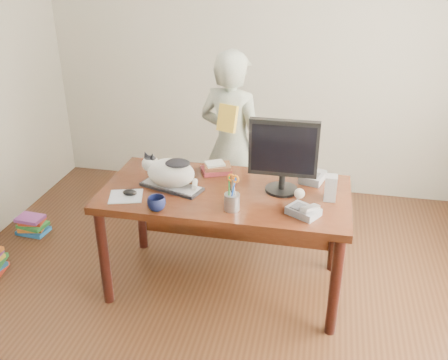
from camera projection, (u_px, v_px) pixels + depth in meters
room at (201, 136)px, 2.45m from camera, size 4.50×4.50×4.50m
desk at (228, 205)px, 3.38m from camera, size 1.60×0.80×0.75m
keyboard at (172, 186)px, 3.27m from camera, size 0.44×0.27×0.02m
cat at (169, 171)px, 3.23m from camera, size 0.40×0.28×0.23m
monitor at (283, 153)px, 3.10m from camera, size 0.43×0.21×0.49m
pen_cup at (232, 200)px, 2.99m from camera, size 0.12×0.12×0.24m
mousepad at (126, 196)px, 3.17m from camera, size 0.25×0.24×0.00m
mouse at (130, 192)px, 3.17m from camera, size 0.11×0.08×0.04m
coffee_mug at (157, 204)px, 2.99m from camera, size 0.15×0.15×0.09m
phone at (304, 211)px, 2.95m from camera, size 0.22×0.20×0.08m
speaker at (331, 188)px, 3.10m from camera, size 0.07×0.08×0.16m
baseball at (299, 194)px, 3.13m from camera, size 0.07×0.07×0.07m
book_stack at (216, 168)px, 3.48m from camera, size 0.24×0.21×0.07m
calculator at (313, 177)px, 3.36m from camera, size 0.19×0.22×0.06m
person at (232, 147)px, 3.90m from camera, size 0.64×0.53×1.52m
held_book at (227, 118)px, 3.62m from camera, size 0.16×0.13×0.20m
book_pile_b at (32, 225)px, 4.16m from camera, size 0.26×0.20×0.15m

